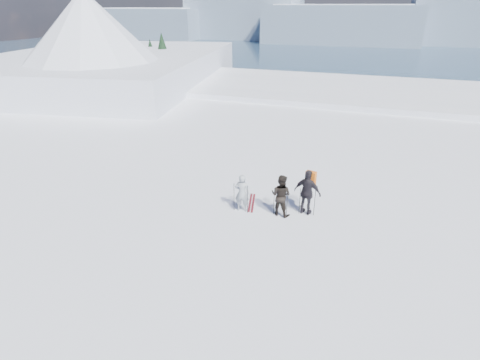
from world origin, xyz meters
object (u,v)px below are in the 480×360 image
Objects in this scene: skier_grey at (242,193)px; skier_dark at (281,195)px; skis_loose at (252,203)px; skier_pack at (307,193)px.

skier_grey is 1.65m from skier_dark.
skier_pack is at bearing -2.64° from skis_loose.
skier_pack is (2.66, 0.66, 0.15)m from skier_grey.
skier_dark is 1.08× the size of skis_loose.
skier_pack is 1.19× the size of skis_loose.
skier_grey is at bearing -104.20° from skis_loose.
skier_grey is 0.93× the size of skier_dark.
skier_pack is (1.02, 0.43, 0.09)m from skier_dark.
skier_grey is at bearing 18.77° from skier_dark.
skier_dark is at bearing 34.61° from skier_pack.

